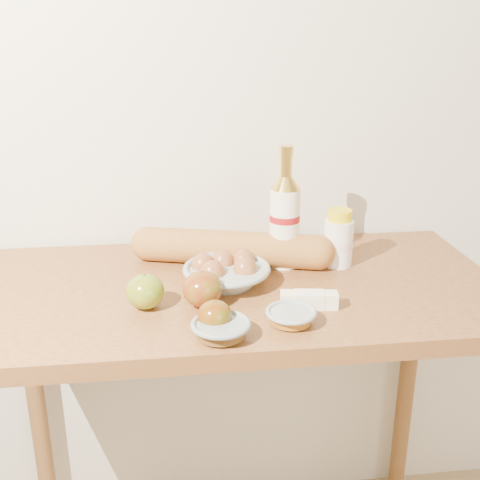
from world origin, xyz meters
name	(u,v)px	position (x,y,z in m)	size (l,w,h in m)	color
back_wall	(223,90)	(0.00, 1.51, 1.30)	(3.50, 0.02, 2.60)	beige
table	(238,332)	(0.00, 1.18, 0.78)	(1.20, 0.60, 0.90)	#9A6131
bourbon_bottle	(285,218)	(0.12, 1.28, 1.02)	(0.08, 0.08, 0.30)	white
cream_bottle	(338,240)	(0.26, 1.27, 0.97)	(0.09, 0.09, 0.14)	white
egg_bowl	(226,272)	(-0.03, 1.19, 0.93)	(0.23, 0.23, 0.07)	#97A59F
baguette	(231,248)	(0.00, 1.30, 0.94)	(0.51, 0.21, 0.08)	#C1803B
apple_yellowgreen	(145,291)	(-0.21, 1.09, 0.94)	(0.10, 0.10, 0.07)	olive
apple_redgreen_front	(215,316)	(-0.07, 0.97, 0.93)	(0.08, 0.08, 0.06)	#8E0C07
apple_redgreen_right	(202,289)	(-0.09, 1.08, 0.94)	(0.09, 0.09, 0.08)	#980812
sugar_bowl	(221,329)	(-0.06, 0.94, 0.92)	(0.15, 0.15, 0.03)	gray
syrup_bowl	(291,316)	(0.08, 0.98, 0.92)	(0.13, 0.13, 0.03)	#94A29C
butter_stick	(309,300)	(0.13, 1.05, 0.92)	(0.12, 0.05, 0.04)	#FFF2C5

